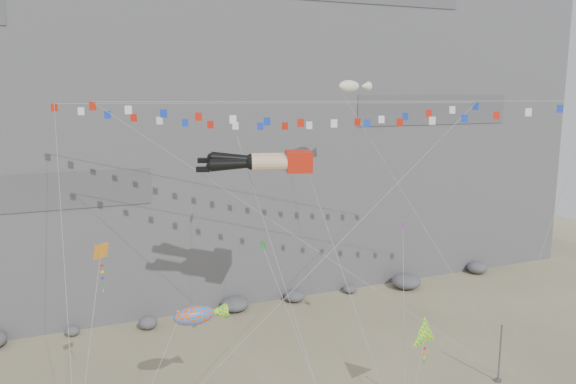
# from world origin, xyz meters

# --- Properties ---
(cliff) EXTENTS (80.00, 28.00, 50.00)m
(cliff) POSITION_xyz_m (0.00, 32.00, 25.00)
(cliff) COLOR slate
(cliff) RESTS_ON ground
(talus_boulders) EXTENTS (60.00, 3.00, 1.20)m
(talus_boulders) POSITION_xyz_m (0.00, 17.00, 0.60)
(talus_boulders) COLOR #5A5A5E
(talus_boulders) RESTS_ON ground
(anchor_pole_right) EXTENTS (0.12, 0.12, 4.19)m
(anchor_pole_right) POSITION_xyz_m (13.21, -2.25, 2.10)
(anchor_pole_right) COLOR slate
(anchor_pole_right) RESTS_ON ground
(legs_kite) EXTENTS (7.90, 15.61, 19.81)m
(legs_kite) POSITION_xyz_m (-1.16, 5.04, 15.29)
(legs_kite) COLOR red
(legs_kite) RESTS_ON ground
(flag_banner_upper) EXTENTS (29.74, 17.22, 27.28)m
(flag_banner_upper) POSITION_xyz_m (0.58, 8.58, 19.06)
(flag_banner_upper) COLOR red
(flag_banner_upper) RESTS_ON ground
(flag_banner_lower) EXTENTS (32.31, 10.49, 22.22)m
(flag_banner_lower) POSITION_xyz_m (4.33, 3.55, 19.26)
(flag_banner_lower) COLOR red
(flag_banner_lower) RESTS_ON ground
(harlequin_kite) EXTENTS (3.52, 6.61, 12.85)m
(harlequin_kite) POSITION_xyz_m (-12.32, 1.26, 11.30)
(harlequin_kite) COLOR red
(harlequin_kite) RESTS_ON ground
(fish_windsock) EXTENTS (8.27, 6.92, 11.22)m
(fish_windsock) POSITION_xyz_m (-7.32, 1.05, 6.88)
(fish_windsock) COLOR #E84A0B
(fish_windsock) RESTS_ON ground
(delta_kite) EXTENTS (5.51, 4.31, 7.72)m
(delta_kite) POSITION_xyz_m (5.84, -3.62, 5.32)
(delta_kite) COLOR yellow
(delta_kite) RESTS_ON ground
(blimp_windsock) EXTENTS (8.50, 14.59, 25.12)m
(blimp_windsock) POSITION_xyz_m (7.86, 10.31, 20.25)
(blimp_windsock) COLOR white
(blimp_windsock) RESTS_ON ground
(small_kite_a) EXTENTS (1.59, 15.30, 22.17)m
(small_kite_a) POSITION_xyz_m (-2.09, 8.18, 16.20)
(small_kite_a) COLOR orange
(small_kite_a) RESTS_ON ground
(small_kite_b) EXTENTS (6.33, 10.08, 15.03)m
(small_kite_b) POSITION_xyz_m (8.71, 3.38, 10.08)
(small_kite_b) COLOR purple
(small_kite_b) RESTS_ON ground
(small_kite_c) EXTENTS (2.07, 10.04, 13.86)m
(small_kite_c) POSITION_xyz_m (-2.34, 2.61, 10.02)
(small_kite_c) COLOR green
(small_kite_c) RESTS_ON ground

